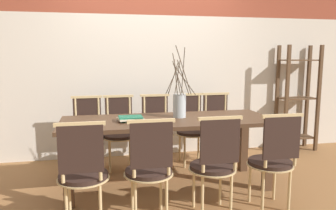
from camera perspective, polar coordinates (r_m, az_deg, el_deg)
ground_plane at (r=3.68m, az=0.00°, el=-13.95°), size 16.00×16.00×0.00m
wall_rear at (r=4.64m, az=-3.21°, el=10.89°), size 12.00×0.06×3.20m
dining_table at (r=3.49m, az=0.00°, el=-4.22°), size 2.23×0.82×0.75m
chair_near_leftend at (r=2.77m, az=-14.62°, el=-11.07°), size 0.43×0.43×0.92m
chair_near_left at (r=2.80m, az=-3.26°, el=-10.63°), size 0.43×0.43×0.92m
chair_near_center at (r=2.93m, az=8.07°, el=-9.79°), size 0.43×0.43×0.92m
chair_near_right at (r=3.16m, az=17.83°, el=-8.76°), size 0.43×0.43×0.92m
chair_far_leftend at (r=4.16m, az=-13.85°, el=-4.47°), size 0.43×0.43×0.92m
chair_far_left at (r=4.16m, az=-8.43°, el=-4.30°), size 0.43×0.43×0.92m
chair_far_center at (r=4.21m, az=-2.01°, el=-4.05°), size 0.43×0.43×0.92m
chair_far_right at (r=4.31m, az=4.02°, el=-3.77°), size 0.43×0.43×0.92m
chair_far_rightend at (r=4.42m, az=8.72°, el=-3.53°), size 0.43×0.43×0.92m
vase_centerpiece at (r=3.55m, az=2.01°, el=0.15°), size 0.30×0.30×0.77m
book_stack at (r=3.37m, az=-6.49°, el=-2.37°), size 0.28×0.22×0.05m
shelving_rack at (r=5.26m, az=21.60°, el=1.07°), size 0.56×0.31×1.57m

